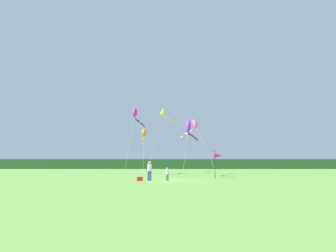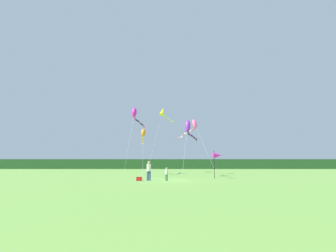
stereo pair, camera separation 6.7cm
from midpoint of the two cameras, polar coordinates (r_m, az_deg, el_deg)
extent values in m
plane|color=#6B9E42|center=(25.10, 0.08, -11.96)|extent=(120.00, 120.00, 0.00)
cube|color=#234C23|center=(70.05, 0.01, -8.45)|extent=(108.00, 2.57, 2.59)
cylinder|color=#334C8C|center=(24.58, -4.49, -11.01)|extent=(0.18, 0.18, 0.87)
cylinder|color=#334C8C|center=(24.56, -4.02, -11.01)|extent=(0.18, 0.18, 0.87)
cylinder|color=silver|center=(24.54, -4.23, -9.19)|extent=(0.40, 0.40, 0.69)
sphere|color=tan|center=(24.54, -4.22, -8.09)|extent=(0.25, 0.25, 0.25)
cylinder|color=#3F724C|center=(24.32, -0.44, -11.39)|extent=(0.12, 0.12, 0.59)
cylinder|color=#3F724C|center=(24.32, -0.12, -11.39)|extent=(0.12, 0.12, 0.59)
cylinder|color=silver|center=(24.30, -0.28, -10.16)|extent=(0.27, 0.27, 0.46)
sphere|color=tan|center=(24.29, -0.28, -9.41)|extent=(0.17, 0.17, 0.17)
cube|color=red|center=(24.50, -6.37, -11.58)|extent=(0.52, 0.34, 0.36)
cylinder|color=black|center=(28.40, 10.28, -8.36)|extent=(0.06, 0.06, 3.00)
cone|color=#E026B2|center=(28.47, 10.93, -6.42)|extent=(0.90, 0.70, 0.70)
cylinder|color=#B2B2B2|center=(29.64, 3.80, -5.54)|extent=(0.90, 2.36, 6.02)
ellipsoid|color=purple|center=(31.11, 4.41, -0.09)|extent=(0.96, 1.17, 1.76)
cylinder|color=purple|center=(31.21, 4.47, -1.44)|extent=(0.28, 0.48, 0.30)
cylinder|color=black|center=(31.58, 4.63, -1.74)|extent=(0.38, 0.50, 0.32)
cylinder|color=purple|center=(31.92, 4.93, -1.96)|extent=(0.39, 0.46, 0.25)
cylinder|color=black|center=(32.27, 5.24, -2.12)|extent=(0.39, 0.47, 0.26)
cylinder|color=purple|center=(32.61, 5.54, -2.32)|extent=(0.40, 0.48, 0.29)
cylinder|color=black|center=(32.96, 5.81, -2.54)|extent=(0.36, 0.48, 0.29)
cylinder|color=purple|center=(33.32, 6.03, -2.73)|extent=(0.36, 0.47, 0.25)
cylinder|color=black|center=(33.69, 6.25, -2.87)|extent=(0.36, 0.46, 0.25)
cylinder|color=purple|center=(34.06, 6.37, -3.07)|extent=(0.26, 0.47, 0.31)
cylinder|color=#B2B2B2|center=(40.94, -2.82, -3.27)|extent=(2.23, 3.70, 10.29)
cone|color=yellow|center=(43.45, -1.20, 3.29)|extent=(1.39, 1.54, 1.54)
cylinder|color=yellow|center=(43.63, -1.05, 2.44)|extent=(0.42, 0.71, 0.33)
cylinder|color=white|center=(44.20, -0.74, 2.16)|extent=(0.44, 0.69, 0.27)
cylinder|color=yellow|center=(44.76, -0.39, 1.94)|extent=(0.47, 0.68, 0.27)
cylinder|color=white|center=(45.30, 0.01, 1.70)|extent=(0.53, 0.68, 0.31)
cylinder|color=yellow|center=(45.83, 0.39, 1.38)|extent=(0.48, 0.72, 0.40)
cylinder|color=white|center=(46.32, 0.82, 1.06)|extent=(0.61, 0.64, 0.33)
cylinder|color=yellow|center=(46.83, 1.27, 0.83)|extent=(0.49, 0.68, 0.27)
cylinder|color=#B2B2B2|center=(33.66, -5.56, -6.04)|extent=(0.33, 3.39, 5.78)
ellipsoid|color=orange|center=(35.57, -5.48, -1.49)|extent=(0.70, 1.09, 1.32)
cylinder|color=orange|center=(35.82, -5.56, -2.40)|extent=(0.35, 0.70, 0.35)
cylinder|color=white|center=(36.42, -5.69, -2.67)|extent=(0.33, 0.67, 0.27)
cylinder|color=orange|center=(37.01, -5.64, -2.93)|extent=(0.28, 0.69, 0.35)
cylinder|color=white|center=(37.61, -5.51, -3.20)|extent=(0.23, 0.65, 0.28)
cylinder|color=orange|center=(38.21, -5.56, -3.50)|extent=(0.36, 0.71, 0.40)
cylinder|color=white|center=(38.81, -5.68, -3.82)|extent=(0.33, 0.69, 0.33)
cylinder|color=#B2B2B2|center=(36.07, 8.25, -4.81)|extent=(2.36, 4.84, 7.44)
ellipsoid|color=#E5598C|center=(38.69, 5.91, 0.46)|extent=(1.10, 1.35, 1.68)
cylinder|color=#E5598C|center=(38.86, 5.59, -0.68)|extent=(0.60, 0.76, 0.42)
cylinder|color=white|center=(39.45, 5.07, -1.03)|extent=(0.40, 0.77, 0.29)
cylinder|color=#E5598C|center=(40.08, 4.61, -1.33)|extent=(0.52, 0.77, 0.35)
cylinder|color=white|center=(40.65, 4.03, -1.63)|extent=(0.59, 0.74, 0.31)
cylinder|color=#E5598C|center=(41.25, 3.54, -1.97)|extent=(0.43, 0.81, 0.42)
cylinder|color=white|center=(41.88, 3.14, -2.36)|extent=(0.49, 0.79, 0.39)
cylinder|color=#E5598C|center=(42.47, 2.62, -2.62)|extent=(0.59, 0.72, 0.27)
cylinder|color=#B2B2B2|center=(35.11, -8.59, -3.45)|extent=(0.63, 4.65, 8.99)
ellipsoid|color=#E026B2|center=(37.95, -7.47, 3.03)|extent=(0.84, 1.35, 1.68)
cylinder|color=#E026B2|center=(38.32, -7.37, 1.80)|extent=(0.23, 1.09, 0.47)
cylinder|color=black|center=(39.24, -6.91, 1.25)|extent=(0.55, 1.07, 0.33)
cylinder|color=#E026B2|center=(40.17, -6.39, 0.84)|extent=(0.34, 1.07, 0.31)
cylinder|color=black|center=(41.12, -5.92, 0.46)|extent=(0.51, 1.07, 0.33)
cylinder|color=#E026B2|center=(42.06, -5.45, 0.01)|extent=(0.38, 1.10, 0.42)
camera|label=1|loc=(0.03, -89.94, -0.01)|focal=27.44mm
camera|label=2|loc=(0.03, 90.06, 0.01)|focal=27.44mm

